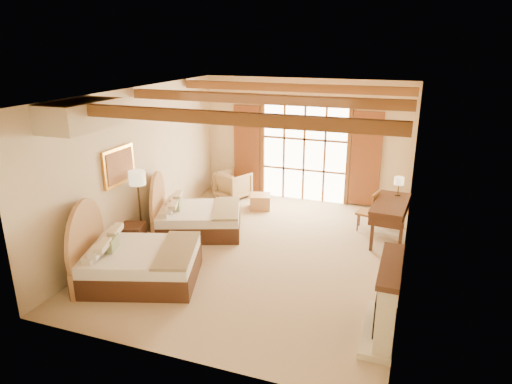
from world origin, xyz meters
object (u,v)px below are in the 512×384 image
at_px(bed_near, 133,259).
at_px(bed_far, 193,216).
at_px(nightstand, 132,238).
at_px(desk, 389,219).
at_px(armchair, 233,185).

distance_m(bed_near, bed_far, 2.29).
height_order(bed_far, nightstand, bed_far).
relative_size(bed_far, desk, 1.44).
bearing_deg(nightstand, armchair, 64.25).
distance_m(armchair, desk, 4.44).
relative_size(bed_near, bed_far, 1.04).
relative_size(bed_far, armchair, 2.91).
relative_size(armchair, desk, 0.50).
relative_size(nightstand, desk, 0.34).
bearing_deg(nightstand, bed_near, -70.41).
xyz_separation_m(bed_near, bed_far, (0.01, 2.29, -0.03)).
height_order(bed_near, desk, bed_near).
bearing_deg(desk, bed_far, -161.18).
bearing_deg(bed_near, bed_far, 71.83).
relative_size(nightstand, armchair, 0.70).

